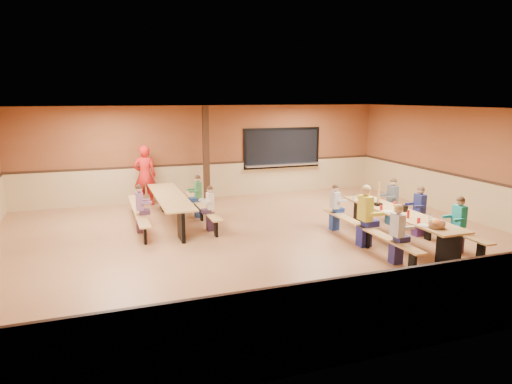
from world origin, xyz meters
name	(u,v)px	position (x,y,z in m)	size (l,w,h in m)	color
ground	(260,241)	(0.00, 0.00, 0.00)	(12.00, 12.00, 0.00)	brown
room_envelope	(260,212)	(0.00, 0.00, 0.69)	(12.04, 10.04, 3.02)	brown
kitchen_pass_through	(282,150)	(2.60, 4.96, 1.49)	(2.78, 0.28, 1.38)	black
structural_post	(206,155)	(-0.20, 4.40, 1.50)	(0.18, 0.18, 3.00)	black
cafeteria_table_main	(399,221)	(2.89, -1.19, 0.53)	(1.91, 3.70, 0.74)	tan
cafeteria_table_second	(170,204)	(-1.69, 2.25, 0.53)	(1.91, 3.70, 0.74)	tan
seated_child_white_left	(397,235)	(2.06, -2.23, 0.60)	(0.36, 0.29, 1.19)	silver
seated_adult_yellow	(365,216)	(2.06, -1.08, 0.68)	(0.44, 0.36, 1.36)	gold
seated_child_grey_left	(335,208)	(2.06, 0.27, 0.57)	(0.33, 0.27, 1.14)	#B5B5B5
seated_child_teal_right	(458,225)	(3.71, -2.09, 0.60)	(0.36, 0.30, 1.20)	teal
seated_child_navy_right	(419,211)	(3.71, -0.84, 0.60)	(0.36, 0.29, 1.19)	#1C2050
seated_child_char_right	(392,202)	(3.71, 0.22, 0.60)	(0.36, 0.30, 1.20)	#4B5054
seated_child_purple_sec	(140,209)	(-2.52, 1.66, 0.58)	(0.35, 0.29, 1.17)	#8A567C
seated_child_green_sec	(198,197)	(-0.87, 2.62, 0.58)	(0.34, 0.28, 1.16)	#34743F
seated_child_tan_sec	(210,209)	(-0.87, 1.24, 0.56)	(0.32, 0.26, 1.11)	beige
standing_woman	(145,175)	(-2.08, 4.55, 0.92)	(0.67, 0.44, 1.85)	red
punch_pitcher	(365,196)	(2.78, 0.06, 0.85)	(0.16, 0.16, 0.22)	red
chip_bowl	(437,224)	(2.77, -2.50, 0.81)	(0.32, 0.32, 0.15)	orange
napkin_dispenser	(404,208)	(3.01, -1.18, 0.80)	(0.10, 0.14, 0.13)	black
condiment_mustard	(396,208)	(2.79, -1.17, 0.82)	(0.06, 0.06, 0.17)	yellow
condiment_ketchup	(408,214)	(2.73, -1.68, 0.82)	(0.06, 0.06, 0.17)	#B2140F
table_paddle	(378,200)	(2.78, -0.50, 0.88)	(0.16, 0.16, 0.56)	black
place_settings	(400,209)	(2.89, -1.19, 0.80)	(0.65, 3.30, 0.11)	beige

